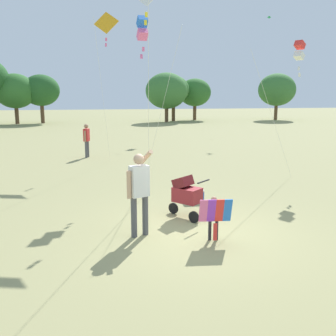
% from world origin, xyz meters
% --- Properties ---
extents(ground_plane, '(120.00, 120.00, 0.00)m').
position_xyz_m(ground_plane, '(0.00, 0.00, 0.00)').
color(ground_plane, '#938E5B').
extents(treeline_distant, '(33.79, 6.43, 6.13)m').
position_xyz_m(treeline_distant, '(-0.68, 31.40, 3.36)').
color(treeline_distant, brown).
rests_on(treeline_distant, ground).
extents(child_with_butterfly_kite, '(0.67, 0.37, 0.94)m').
position_xyz_m(child_with_butterfly_kite, '(0.25, -0.48, 0.58)').
color(child_with_butterfly_kite, '#232328').
rests_on(child_with_butterfly_kite, ground).
extents(person_adult_flyer, '(0.57, 0.67, 1.85)m').
position_xyz_m(person_adult_flyer, '(-1.22, 0.07, 1.07)').
color(person_adult_flyer, '#4C4C51').
rests_on(person_adult_flyer, ground).
extents(stroller, '(0.95, 1.00, 1.03)m').
position_xyz_m(stroller, '(0.03, 1.13, 0.61)').
color(stroller, black).
rests_on(stroller, ground).
extents(kite_adult_black, '(0.72, 3.80, 6.04)m').
position_xyz_m(kite_adult_black, '(-0.60, 3.61, 5.39)').
color(kite_adult_black, white).
rests_on(kite_adult_black, ground).
extents(kite_orange_delta, '(1.03, 2.34, 5.35)m').
position_xyz_m(kite_orange_delta, '(-0.60, 4.94, 4.95)').
color(kite_orange_delta, blue).
rests_on(kite_orange_delta, ground).
extents(kite_green_novelty, '(2.71, 2.12, 4.72)m').
position_xyz_m(kite_green_novelty, '(4.73, 4.94, 4.36)').
color(kite_green_novelty, red).
rests_on(kite_green_novelty, ground).
extents(kite_blue_high, '(1.04, 2.98, 6.32)m').
position_xyz_m(kite_blue_high, '(-1.65, 9.29, 5.67)').
color(kite_blue_high, '#F4A319').
rests_on(kite_blue_high, ground).
extents(person_red_shirt, '(0.29, 0.48, 1.55)m').
position_xyz_m(person_red_shirt, '(-2.68, 10.44, 0.91)').
color(person_red_shirt, '#4C4C51').
rests_on(person_red_shirt, ground).
extents(cooler_box, '(0.45, 0.33, 0.35)m').
position_xyz_m(cooler_box, '(0.55, 2.41, 0.18)').
color(cooler_box, '#2D5BB7').
rests_on(cooler_box, ground).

